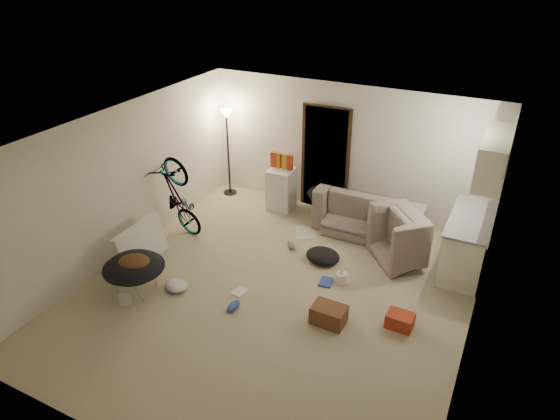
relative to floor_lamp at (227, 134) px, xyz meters
The scene contains 36 objects.
floor 3.81m from the floor_lamp, 47.83° to the right, with size 5.50×6.00×0.02m, color tan.
ceiling 3.77m from the floor_lamp, 47.83° to the right, with size 5.50×6.00×0.02m, color white.
wall_back 2.43m from the floor_lamp, ahead, with size 5.50×0.02×2.50m, color silver.
wall_front 6.15m from the floor_lamp, 67.02° to the right, with size 5.50×0.02×2.50m, color silver.
wall_left 2.67m from the floor_lamp, 97.74° to the right, with size 0.02×6.00×2.50m, color silver.
wall_right 5.80m from the floor_lamp, 27.18° to the right, with size 0.02×6.00×2.50m, color silver.
doorway 2.05m from the floor_lamp, ahead, with size 0.85×0.10×2.04m, color black.
door_trim 2.04m from the floor_lamp, ahead, with size 0.97×0.04×2.10m, color #341F12.
floor_lamp is the anchor object (origin of this frame).
kitchen_counter 4.95m from the floor_lamp, ahead, with size 0.60×1.50×0.88m, color #EDEACF.
counter_top 4.89m from the floor_lamp, ahead, with size 0.64×1.54×0.04m, color gray.
kitchen_uppers 5.04m from the floor_lamp, ahead, with size 0.38×1.40×0.65m, color #EDEACF.
sofa 3.28m from the floor_lamp, ahead, with size 1.97×0.77×0.58m, color #384038.
armchair 4.24m from the floor_lamp, 10.26° to the right, with size 1.02×0.89×0.66m, color #384038.
bicycle 2.05m from the floor_lamp, 86.90° to the right, with size 0.56×1.60×0.84m, color black.
book_asset 4.19m from the floor_lamp, 82.05° to the right, with size 0.18×0.24×0.02m, color #A63319.
mini_fridge 1.55m from the floor_lamp, ahead, with size 0.48×0.48×0.82m, color white.
snack_box_0 1.13m from the floor_lamp, ahead, with size 0.10×0.07×0.30m, color #A63319.
snack_box_1 1.25m from the floor_lamp, ahead, with size 0.10×0.07×0.30m, color #B96117.
snack_box_2 1.36m from the floor_lamp, ahead, with size 0.10×0.07×0.30m, color gold.
snack_box_3 1.48m from the floor_lamp, ahead, with size 0.10×0.07×0.30m, color #A63319.
saucer_chair 3.72m from the floor_lamp, 81.02° to the right, with size 0.90×0.90×0.64m.
hoodie 3.71m from the floor_lamp, 80.32° to the right, with size 0.48×0.40×0.22m, color #4A2F19.
sofa_drape 2.30m from the floor_lamp, ahead, with size 0.56×0.46×0.28m, color black.
tv_box 3.04m from the floor_lamp, 88.02° to the right, with size 0.13×1.05×0.69m, color silver.
drink_case_a 4.60m from the floor_lamp, 40.49° to the right, with size 0.46×0.33×0.26m, color brown.
drink_case_b 5.12m from the floor_lamp, 30.57° to the right, with size 0.36×0.27×0.21m, color #A63319.
juicer 3.95m from the floor_lamp, 31.13° to the right, with size 0.18×0.18×0.25m.
newspaper 2.60m from the floor_lamp, 20.70° to the right, with size 0.37×0.49×0.01m, color beige.
book_blue 3.86m from the floor_lamp, 34.25° to the right, with size 0.19×0.26×0.03m, color #2C43A1.
book_white 3.69m from the floor_lamp, 55.90° to the right, with size 0.18×0.23×0.02m, color silver.
shoe_1 2.79m from the floor_lamp, 33.30° to the right, with size 0.26×0.11×0.10m, color slate.
shoe_2 4.03m from the floor_lamp, 57.68° to the right, with size 0.29×0.12×0.11m, color #2C43A1.
clothes_lump_a 3.34m from the floor_lamp, 28.82° to the right, with size 0.58×0.50×0.19m, color black.
clothes_lump_b 3.33m from the floor_lamp, ahead, with size 0.49×0.43×0.15m, color black.
clothes_lump_c 3.60m from the floor_lamp, 72.34° to the right, with size 0.37×0.32×0.12m, color silver.
Camera 1 is at (2.80, -5.36, 4.65)m, focal length 32.00 mm.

